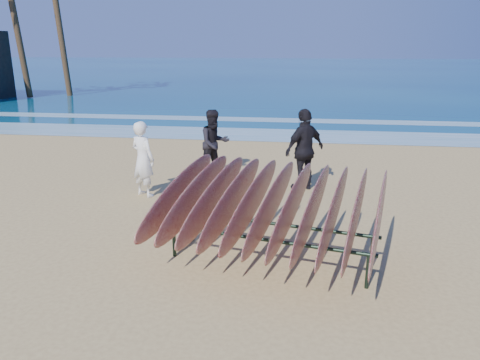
{
  "coord_description": "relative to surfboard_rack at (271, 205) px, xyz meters",
  "views": [
    {
      "loc": [
        1.07,
        -6.94,
        3.24
      ],
      "look_at": [
        0.0,
        0.8,
        0.95
      ],
      "focal_mm": 35.0,
      "sensor_mm": 36.0,
      "label": 1
    }
  ],
  "objects": [
    {
      "name": "ground",
      "position": [
        -0.63,
        0.37,
        -0.92
      ],
      "size": [
        120.0,
        120.0,
        0.0
      ],
      "primitive_type": "plane",
      "color": "tan",
      "rests_on": "ground"
    },
    {
      "name": "ocean",
      "position": [
        -0.63,
        55.37,
        -0.92
      ],
      "size": [
        160.0,
        160.0,
        0.0
      ],
      "primitive_type": "plane",
      "color": "navy",
      "rests_on": "ground"
    },
    {
      "name": "foam_near",
      "position": [
        -0.63,
        10.37,
        -0.91
      ],
      "size": [
        160.0,
        160.0,
        0.0
      ],
      "primitive_type": "plane",
      "color": "white",
      "rests_on": "ground"
    },
    {
      "name": "foam_far",
      "position": [
        -0.63,
        13.87,
        -0.91
      ],
      "size": [
        160.0,
        160.0,
        0.0
      ],
      "primitive_type": "plane",
      "color": "white",
      "rests_on": "ground"
    },
    {
      "name": "surfboard_rack",
      "position": [
        0.0,
        0.0,
        0.0
      ],
      "size": [
        3.69,
        3.39,
        1.51
      ],
      "rotation": [
        0.0,
        0.0,
        -0.21
      ],
      "color": "black",
      "rests_on": "ground"
    },
    {
      "name": "person_white",
      "position": [
        -2.99,
        2.89,
        -0.09
      ],
      "size": [
        0.72,
        0.63,
        1.66
      ],
      "primitive_type": "imported",
      "rotation": [
        0.0,
        0.0,
        2.66
      ],
      "color": "white",
      "rests_on": "ground"
    },
    {
      "name": "person_dark_a",
      "position": [
        -1.76,
        4.67,
        -0.08
      ],
      "size": [
        1.04,
        1.01,
        1.68
      ],
      "primitive_type": "imported",
      "rotation": [
        0.0,
        0.0,
        0.68
      ],
      "color": "black",
      "rests_on": "ground"
    },
    {
      "name": "person_dark_b",
      "position": [
        0.47,
        3.83,
        0.01
      ],
      "size": [
        1.1,
        1.08,
        1.86
      ],
      "primitive_type": "imported",
      "rotation": [
        0.0,
        0.0,
        3.9
      ],
      "color": "black",
      "rests_on": "ground"
    }
  ]
}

